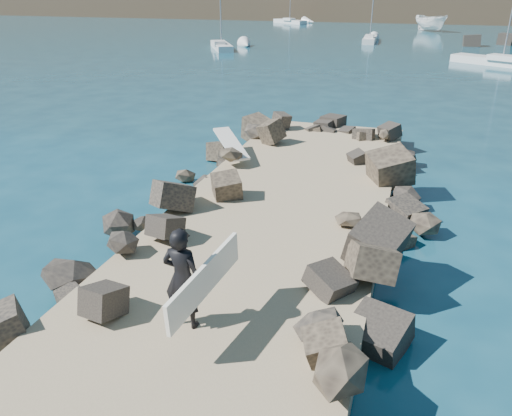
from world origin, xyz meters
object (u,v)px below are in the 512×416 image
object	(u,v)px
boat_imported	(431,23)
surfer_with_board	(185,279)
sailboat_c	(502,62)
surfboard_resting	(231,146)

from	to	relation	value
boat_imported	surfer_with_board	bearing A→B (deg)	-133.19
boat_imported	sailboat_c	world-z (taller)	sailboat_c
boat_imported	surfer_with_board	world-z (taller)	surfer_with_board
sailboat_c	surfboard_resting	bearing A→B (deg)	-111.63
surfer_with_board	sailboat_c	xyz separation A→B (m)	(10.39, 42.65, -1.27)
boat_imported	surfer_with_board	xyz separation A→B (m)	(-4.32, -78.59, 0.37)
boat_imported	sailboat_c	size ratio (longest dim) A/B	0.62
surfer_with_board	sailboat_c	distance (m)	43.92
surfboard_resting	surfer_with_board	world-z (taller)	surfer_with_board
surfboard_resting	boat_imported	size ratio (longest dim) A/B	0.39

